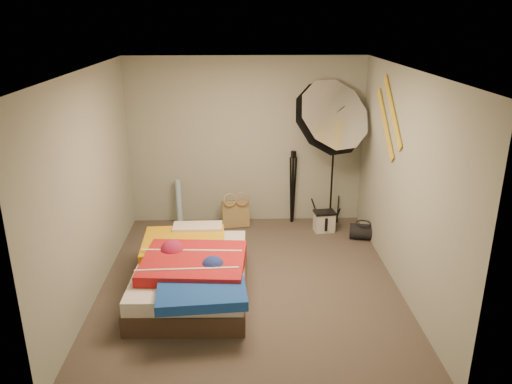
{
  "coord_description": "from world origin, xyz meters",
  "views": [
    {
      "loc": [
        -0.09,
        -5.26,
        3.04
      ],
      "look_at": [
        0.1,
        0.6,
        0.95
      ],
      "focal_mm": 35.0,
      "sensor_mm": 36.0,
      "label": 1
    }
  ],
  "objects_px": {
    "camera_case": "(324,222)",
    "photo_umbrella": "(329,119)",
    "bed": "(192,272)",
    "camera_tripod": "(293,182)",
    "wrapping_roll": "(179,203)",
    "duffel_bag": "(363,232)",
    "tote_bag": "(236,214)"
  },
  "relations": [
    {
      "from": "bed",
      "to": "photo_umbrella",
      "type": "bearing_deg",
      "value": 43.83
    },
    {
      "from": "wrapping_roll",
      "to": "duffel_bag",
      "type": "distance_m",
      "value": 2.75
    },
    {
      "from": "camera_case",
      "to": "photo_umbrella",
      "type": "height_order",
      "value": "photo_umbrella"
    },
    {
      "from": "bed",
      "to": "wrapping_roll",
      "type": "bearing_deg",
      "value": 100.5
    },
    {
      "from": "wrapping_roll",
      "to": "bed",
      "type": "bearing_deg",
      "value": -79.5
    },
    {
      "from": "camera_case",
      "to": "camera_tripod",
      "type": "xyz_separation_m",
      "value": [
        -0.44,
        0.37,
        0.51
      ]
    },
    {
      "from": "wrapping_roll",
      "to": "photo_umbrella",
      "type": "xyz_separation_m",
      "value": [
        2.17,
        -0.25,
        1.32
      ]
    },
    {
      "from": "camera_case",
      "to": "camera_tripod",
      "type": "height_order",
      "value": "camera_tripod"
    },
    {
      "from": "wrapping_roll",
      "to": "bed",
      "type": "relative_size",
      "value": 0.37
    },
    {
      "from": "tote_bag",
      "to": "bed",
      "type": "bearing_deg",
      "value": -112.4
    },
    {
      "from": "camera_case",
      "to": "bed",
      "type": "bearing_deg",
      "value": -143.83
    },
    {
      "from": "tote_bag",
      "to": "photo_umbrella",
      "type": "xyz_separation_m",
      "value": [
        1.32,
        -0.18,
        1.47
      ]
    },
    {
      "from": "wrapping_roll",
      "to": "duffel_bag",
      "type": "xyz_separation_m",
      "value": [
        2.67,
        -0.6,
        -0.25
      ]
    },
    {
      "from": "duffel_bag",
      "to": "camera_tripod",
      "type": "bearing_deg",
      "value": 156.56
    },
    {
      "from": "photo_umbrella",
      "to": "camera_case",
      "type": "bearing_deg",
      "value": -102.55
    },
    {
      "from": "camera_case",
      "to": "photo_umbrella",
      "type": "xyz_separation_m",
      "value": [
        0.01,
        0.04,
        1.53
      ]
    },
    {
      "from": "tote_bag",
      "to": "photo_umbrella",
      "type": "distance_m",
      "value": 1.98
    },
    {
      "from": "camera_case",
      "to": "bed",
      "type": "xyz_separation_m",
      "value": [
        -1.8,
        -1.69,
        0.12
      ]
    },
    {
      "from": "tote_bag",
      "to": "camera_case",
      "type": "distance_m",
      "value": 1.33
    },
    {
      "from": "duffel_bag",
      "to": "photo_umbrella",
      "type": "bearing_deg",
      "value": 157.28
    },
    {
      "from": "duffel_bag",
      "to": "photo_umbrella",
      "type": "height_order",
      "value": "photo_umbrella"
    },
    {
      "from": "photo_umbrella",
      "to": "camera_tripod",
      "type": "bearing_deg",
      "value": 143.88
    },
    {
      "from": "camera_case",
      "to": "photo_umbrella",
      "type": "relative_size",
      "value": 0.12
    },
    {
      "from": "tote_bag",
      "to": "duffel_bag",
      "type": "height_order",
      "value": "tote_bag"
    },
    {
      "from": "camera_tripod",
      "to": "duffel_bag",
      "type": "bearing_deg",
      "value": -35.32
    },
    {
      "from": "photo_umbrella",
      "to": "wrapping_roll",
      "type": "bearing_deg",
      "value": 173.42
    },
    {
      "from": "tote_bag",
      "to": "wrapping_roll",
      "type": "relative_size",
      "value": 0.57
    },
    {
      "from": "wrapping_roll",
      "to": "camera_tripod",
      "type": "bearing_deg",
      "value": 2.54
    },
    {
      "from": "bed",
      "to": "camera_tripod",
      "type": "distance_m",
      "value": 2.5
    },
    {
      "from": "tote_bag",
      "to": "camera_case",
      "type": "height_order",
      "value": "tote_bag"
    },
    {
      "from": "camera_case",
      "to": "duffel_bag",
      "type": "xyz_separation_m",
      "value": [
        0.51,
        -0.3,
        -0.03
      ]
    },
    {
      "from": "camera_tripod",
      "to": "wrapping_roll",
      "type": "bearing_deg",
      "value": -177.46
    }
  ]
}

